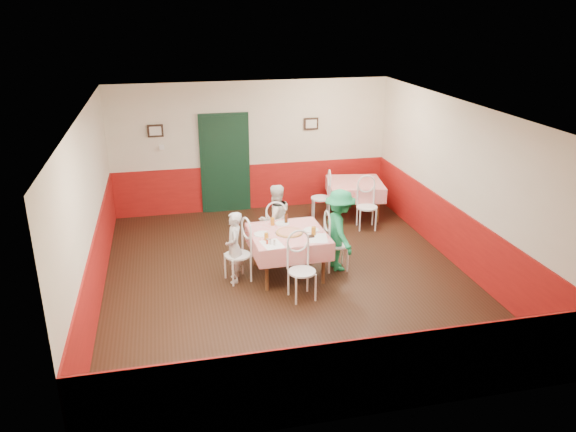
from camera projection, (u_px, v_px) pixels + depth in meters
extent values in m
plane|color=black|center=(287.00, 277.00, 9.39)|extent=(7.00, 7.00, 0.00)
plane|color=white|center=(287.00, 109.00, 8.40)|extent=(7.00, 7.00, 0.00)
cube|color=beige|center=(252.00, 147.00, 12.09)|extent=(6.00, 0.10, 2.80)
cube|color=beige|center=(363.00, 306.00, 5.70)|extent=(6.00, 0.10, 2.80)
cube|color=beige|center=(90.00, 212.00, 8.28)|extent=(0.10, 7.00, 2.80)
cube|color=beige|center=(460.00, 185.00, 9.52)|extent=(0.10, 7.00, 2.80)
cube|color=maroon|center=(253.00, 187.00, 12.40)|extent=(6.00, 0.03, 1.00)
cube|color=maroon|center=(358.00, 379.00, 6.04)|extent=(6.00, 0.03, 1.00)
cube|color=maroon|center=(98.00, 267.00, 8.60)|extent=(0.03, 7.00, 1.00)
cube|color=maroon|center=(453.00, 234.00, 9.83)|extent=(0.03, 7.00, 1.00)
cube|color=black|center=(225.00, 165.00, 12.05)|extent=(0.96, 0.06, 2.10)
cube|color=black|center=(155.00, 131.00, 11.48)|extent=(0.32, 0.03, 0.26)
cube|color=black|center=(311.00, 124.00, 12.16)|extent=(0.32, 0.03, 0.26)
cube|color=white|center=(162.00, 147.00, 11.62)|extent=(0.10, 0.03, 0.10)
cube|color=red|center=(288.00, 254.00, 9.36)|extent=(1.26, 1.26, 0.77)
cube|color=red|center=(355.00, 199.00, 11.99)|extent=(1.29, 1.29, 0.77)
cylinder|color=#B74723|center=(289.00, 232.00, 9.19)|extent=(0.45, 0.45, 0.03)
cylinder|color=white|center=(262.00, 234.00, 9.14)|extent=(0.26, 0.26, 0.01)
cylinder|color=white|center=(311.00, 230.00, 9.31)|extent=(0.26, 0.26, 0.01)
cylinder|color=white|center=(282.00, 223.00, 9.58)|extent=(0.26, 0.26, 0.01)
cylinder|color=#BF7219|center=(266.00, 237.00, 8.89)|extent=(0.07, 0.07, 0.12)
cylinder|color=#BF7219|center=(314.00, 231.00, 9.10)|extent=(0.08, 0.08, 0.14)
cylinder|color=#BF7219|center=(272.00, 221.00, 9.51)|extent=(0.07, 0.07, 0.13)
cylinder|color=#381C0A|center=(286.00, 217.00, 9.57)|extent=(0.06, 0.06, 0.21)
cylinder|color=silver|center=(270.00, 242.00, 8.75)|extent=(0.04, 0.04, 0.09)
cylinder|color=silver|center=(274.00, 243.00, 8.71)|extent=(0.04, 0.04, 0.09)
cylinder|color=#B23319|center=(267.00, 241.00, 8.76)|extent=(0.04, 0.04, 0.09)
cube|color=white|center=(272.00, 244.00, 8.77)|extent=(0.36, 0.45, 0.00)
cube|color=white|center=(318.00, 238.00, 8.99)|extent=(0.37, 0.45, 0.00)
cube|color=black|center=(311.00, 236.00, 9.04)|extent=(0.11, 0.09, 0.02)
imported|color=gray|center=(234.00, 247.00, 9.07)|extent=(0.33, 0.46, 1.19)
imported|color=gray|center=(275.00, 220.00, 10.07)|extent=(0.75, 0.65, 1.30)
imported|color=gray|center=(340.00, 230.00, 9.45)|extent=(0.55, 0.93, 1.42)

